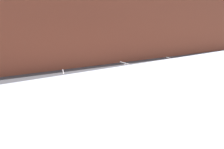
{
  "coord_description": "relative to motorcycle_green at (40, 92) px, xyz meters",
  "views": [
    {
      "loc": [
        -2.86,
        -4.74,
        2.65
      ],
      "look_at": [
        -0.04,
        0.72,
        0.75
      ],
      "focal_mm": 28.55,
      "sensor_mm": 36.0,
      "label": 1
    }
  ],
  "objects": [
    {
      "name": "sidewalk_slab",
      "position": [
        2.48,
        0.68,
        -0.4
      ],
      "size": [
        36.0,
        3.5,
        0.01
      ],
      "primitive_type": "cube",
      "color": "gray",
      "rests_on": "ground"
    },
    {
      "name": "motorcycle_blue",
      "position": [
        2.45,
        -0.12,
        0.0
      ],
      "size": [
        1.99,
        0.66,
        1.03
      ],
      "rotation": [
        0.0,
        0.0,
        0.19
      ],
      "color": "black",
      "rests_on": "ground"
    },
    {
      "name": "brick_building_wall",
      "position": [
        2.48,
        4.13,
        2.83
      ],
      "size": [
        36.0,
        0.5,
        6.46
      ],
      "primitive_type": "cube",
      "color": "brown",
      "rests_on": "ground"
    },
    {
      "name": "traffic_cone",
      "position": [
        8.16,
        -0.15,
        -0.15
      ],
      "size": [
        0.4,
        0.4,
        0.55
      ],
      "color": "orange",
      "rests_on": "ground"
    },
    {
      "name": "ground_plane",
      "position": [
        2.48,
        -1.07,
        -0.4
      ],
      "size": [
        80.0,
        80.0,
        0.0
      ],
      "primitive_type": "plane",
      "color": "#47474C"
    },
    {
      "name": "motorcycle_green",
      "position": [
        0.0,
        0.0,
        0.0
      ],
      "size": [
        2.0,
        0.66,
        1.03
      ],
      "rotation": [
        0.0,
        0.0,
        -0.16
      ],
      "color": "black",
      "rests_on": "ground"
    },
    {
      "name": "motorcycle_red",
      "position": [
        4.69,
        -0.01,
        0.0
      ],
      "size": [
        2.0,
        0.65,
        1.03
      ],
      "rotation": [
        0.0,
        0.0,
        -0.15
      ],
      "color": "black",
      "rests_on": "ground"
    }
  ]
}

